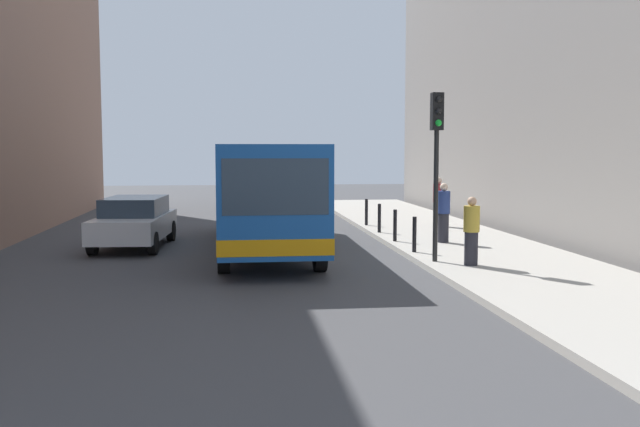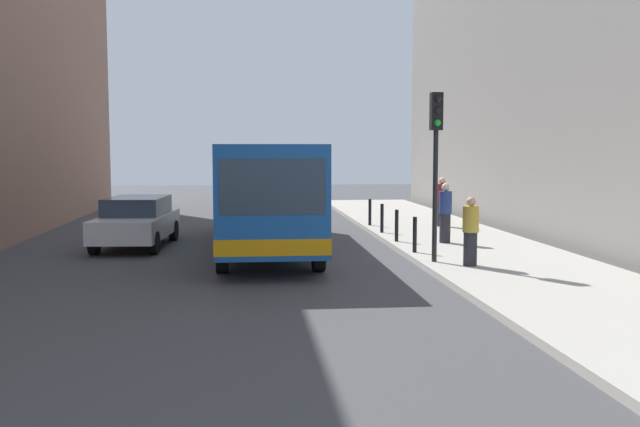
% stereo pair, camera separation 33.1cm
% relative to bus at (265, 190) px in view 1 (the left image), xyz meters
% --- Properties ---
extents(ground_plane, '(80.00, 80.00, 0.00)m').
position_rel_bus_xyz_m(ground_plane, '(0.44, -2.74, -1.73)').
color(ground_plane, '#424244').
extents(sidewalk, '(4.40, 40.00, 0.15)m').
position_rel_bus_xyz_m(sidewalk, '(5.84, -2.74, -1.65)').
color(sidewalk, '#ADA89E').
rests_on(sidewalk, ground).
extents(bus, '(2.58, 11.03, 3.00)m').
position_rel_bus_xyz_m(bus, '(0.00, 0.00, 0.00)').
color(bus, '#19519E').
rests_on(bus, ground).
extents(car_beside_bus, '(2.14, 4.53, 1.48)m').
position_rel_bus_xyz_m(car_beside_bus, '(-3.81, 0.75, -0.94)').
color(car_beside_bus, silver).
rests_on(car_beside_bus, ground).
extents(traffic_light, '(0.28, 0.33, 4.10)m').
position_rel_bus_xyz_m(traffic_light, '(3.99, -3.82, 1.28)').
color(traffic_light, black).
rests_on(traffic_light, sidewalk).
extents(bollard_near, '(0.11, 0.11, 0.95)m').
position_rel_bus_xyz_m(bollard_near, '(3.89, -2.22, -1.10)').
color(bollard_near, black).
rests_on(bollard_near, sidewalk).
extents(bollard_mid, '(0.11, 0.11, 0.95)m').
position_rel_bus_xyz_m(bollard_mid, '(3.89, 0.04, -1.10)').
color(bollard_mid, black).
rests_on(bollard_mid, sidewalk).
extents(bollard_far, '(0.11, 0.11, 0.95)m').
position_rel_bus_xyz_m(bollard_far, '(3.89, 2.29, -1.10)').
color(bollard_far, black).
rests_on(bollard_far, sidewalk).
extents(bollard_farthest, '(0.11, 0.11, 0.95)m').
position_rel_bus_xyz_m(bollard_farthest, '(3.89, 4.55, -1.10)').
color(bollard_farthest, black).
rests_on(bollard_farthest, sidewalk).
extents(pedestrian_near_signal, '(0.38, 0.38, 1.63)m').
position_rel_bus_xyz_m(pedestrian_near_signal, '(4.67, -4.46, -0.77)').
color(pedestrian_near_signal, '#26262D').
rests_on(pedestrian_near_signal, sidewalk).
extents(pedestrian_mid_sidewalk, '(0.38, 0.38, 1.75)m').
position_rel_bus_xyz_m(pedestrian_mid_sidewalk, '(5.24, -0.41, -0.70)').
color(pedestrian_mid_sidewalk, '#26262D').
rests_on(pedestrian_mid_sidewalk, sidewalk).
extents(pedestrian_far_sidewalk, '(0.38, 0.38, 1.75)m').
position_rel_bus_xyz_m(pedestrian_far_sidewalk, '(6.38, 3.94, -0.70)').
color(pedestrian_far_sidewalk, '#26262D').
rests_on(pedestrian_far_sidewalk, sidewalk).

